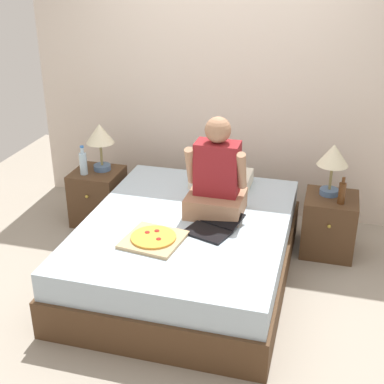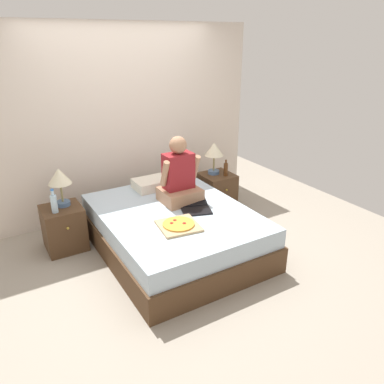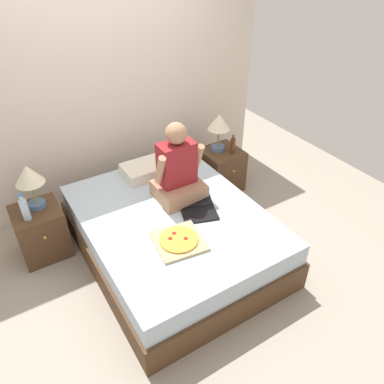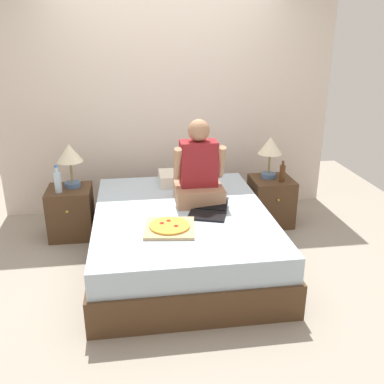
% 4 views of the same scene
% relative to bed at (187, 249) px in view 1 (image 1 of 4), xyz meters
% --- Properties ---
extents(ground_plane, '(5.79, 5.79, 0.00)m').
position_rel_bed_xyz_m(ground_plane, '(0.00, 0.00, -0.25)').
color(ground_plane, '#9E9384').
extents(wall_back, '(3.79, 0.12, 2.50)m').
position_rel_bed_xyz_m(wall_back, '(0.00, 1.37, 1.00)').
color(wall_back, beige).
rests_on(wall_back, ground).
extents(bed, '(1.59, 2.03, 0.51)m').
position_rel_bed_xyz_m(bed, '(0.00, 0.00, 0.00)').
color(bed, '#4C331E').
rests_on(bed, ground).
extents(nightstand_left, '(0.44, 0.47, 0.52)m').
position_rel_bed_xyz_m(nightstand_left, '(-1.08, 0.70, 0.01)').
color(nightstand_left, '#4C331E').
rests_on(nightstand_left, ground).
extents(lamp_on_left_nightstand, '(0.26, 0.26, 0.45)m').
position_rel_bed_xyz_m(lamp_on_left_nightstand, '(-1.04, 0.75, 0.60)').
color(lamp_on_left_nightstand, '#4C6B93').
rests_on(lamp_on_left_nightstand, nightstand_left).
extents(water_bottle, '(0.07, 0.07, 0.28)m').
position_rel_bed_xyz_m(water_bottle, '(-1.16, 0.61, 0.38)').
color(water_bottle, silver).
rests_on(water_bottle, nightstand_left).
extents(nightstand_right, '(0.44, 0.47, 0.52)m').
position_rel_bed_xyz_m(nightstand_right, '(1.08, 0.70, 0.01)').
color(nightstand_right, '#4C331E').
rests_on(nightstand_right, ground).
extents(lamp_on_right_nightstand, '(0.26, 0.26, 0.45)m').
position_rel_bed_xyz_m(lamp_on_right_nightstand, '(1.05, 0.75, 0.60)').
color(lamp_on_right_nightstand, '#4C6B93').
rests_on(lamp_on_right_nightstand, nightstand_right).
extents(beer_bottle, '(0.06, 0.06, 0.23)m').
position_rel_bed_xyz_m(beer_bottle, '(1.15, 0.60, 0.36)').
color(beer_bottle, '#512D14').
rests_on(beer_bottle, nightstand_right).
extents(pillow, '(0.52, 0.34, 0.12)m').
position_rel_bed_xyz_m(pillow, '(0.11, 0.73, 0.32)').
color(pillow, silver).
rests_on(pillow, bed).
extents(person_seated, '(0.47, 0.40, 0.78)m').
position_rel_bed_xyz_m(person_seated, '(0.19, 0.20, 0.55)').
color(person_seated, '#A37556').
rests_on(person_seated, bed).
extents(laptop, '(0.43, 0.49, 0.07)m').
position_rel_bed_xyz_m(laptop, '(0.23, -0.09, 0.28)').
color(laptop, black).
rests_on(laptop, bed).
extents(pizza_box, '(0.45, 0.45, 0.05)m').
position_rel_bed_xyz_m(pizza_box, '(-0.14, -0.37, 0.28)').
color(pizza_box, tan).
rests_on(pizza_box, bed).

